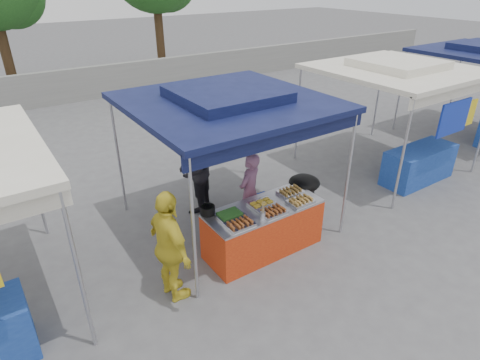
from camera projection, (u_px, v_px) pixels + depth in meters
ground_plane at (259, 246)px, 7.04m from camera, size 80.00×80.00×0.00m
back_wall at (83, 84)px, 14.85m from camera, size 40.00×0.25×1.20m
main_canopy at (228, 101)px, 6.66m from camera, size 3.20×3.20×2.57m
neighbor_stall_right at (407, 107)px, 8.97m from camera, size 3.20×3.20×2.57m
vendor_table at (263, 229)px, 6.77m from camera, size 2.00×0.80×0.85m
food_tray_fl at (240, 224)px, 6.06m from camera, size 0.42×0.30×0.07m
food_tray_fm at (273, 212)px, 6.38m from camera, size 0.42×0.30×0.07m
food_tray_fr at (301, 201)px, 6.67m from camera, size 0.42×0.30×0.07m
food_tray_bl at (230, 215)px, 6.30m from camera, size 0.42×0.30×0.07m
food_tray_bm at (262, 204)px, 6.61m from camera, size 0.42×0.30×0.07m
food_tray_br at (291, 192)px, 6.97m from camera, size 0.42×0.30×0.07m
cooking_pot at (208, 210)px, 6.36m from camera, size 0.24×0.24×0.14m
skewer_cup at (263, 215)px, 6.25m from camera, size 0.09×0.09×0.11m
wok_burner at (303, 195)px, 7.49m from camera, size 0.58×0.58×0.97m
crate_left at (220, 229)px, 7.27m from camera, size 0.46×0.32×0.28m
crate_right at (259, 219)px, 7.50m from camera, size 0.54×0.38×0.32m
crate_stacked at (259, 205)px, 7.36m from camera, size 0.49×0.35×0.30m
vendor_woman at (250, 192)px, 7.25m from camera, size 0.64×0.54×1.49m
helper_man at (193, 170)px, 7.77m from camera, size 1.06×1.06×1.73m
customer_person at (170, 248)px, 5.57m from camera, size 0.48×1.04×1.74m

